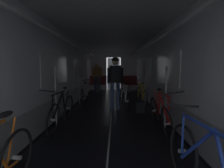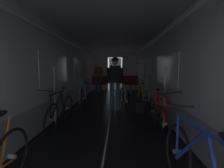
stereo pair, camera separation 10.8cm
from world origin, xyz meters
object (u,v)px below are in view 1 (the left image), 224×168
Objects in this scene: bicycle_yellow at (141,96)px; backpack_on_floor at (141,107)px; bench_seat_far_right at (129,82)px; person_cyclist_aisle at (115,77)px; bicycle_silver at (85,95)px; bicycle_white_in_aisle at (124,97)px; person_standing_near_bench at (97,75)px; bicycle_red at (160,114)px; bench_seat_far_left at (98,82)px; bicycle_black at (62,111)px.

backpack_on_floor is (-0.15, -0.92, -0.21)m from bicycle_yellow.
person_cyclist_aisle is at bearing -100.42° from bench_seat_far_right.
bicycle_silver is 1.01× the size of bicycle_white_in_aisle.
person_standing_near_bench is (0.12, 3.20, 0.59)m from bicycle_silver.
bicycle_red reaches higher than backpack_on_floor.
bicycle_yellow is 0.68m from bicycle_white_in_aisle.
bicycle_white_in_aisle is at bearing -71.76° from bench_seat_far_left.
bicycle_silver is 2.46m from bicycle_black.
bench_seat_far_left is at bearing 111.13° from backpack_on_floor.
bicycle_black is at bearing -133.54° from bicycle_yellow.
bench_seat_far_right is 4.04m from bicycle_white_in_aisle.
bicycle_silver is at bearing 175.21° from bicycle_yellow.
bench_seat_far_left is 0.55m from person_standing_near_bench.
bicycle_yellow is 1.01× the size of bicycle_white_in_aisle.
backpack_on_floor is (0.48, -0.66, -0.21)m from bicycle_white_in_aisle.
person_standing_near_bench is (0.00, -0.38, 0.41)m from bench_seat_far_left.
bench_seat_far_right is at bearing 71.50° from bicycle_black.
person_cyclist_aisle reaches higher than bicycle_black.
bench_seat_far_left and bicycle_silver have the same top height.
backpack_on_floor is at bearing -67.23° from person_standing_near_bench.
person_cyclist_aisle is 4.03m from person_standing_near_bench.
person_standing_near_bench is (-1.95, 3.37, 0.59)m from bicycle_yellow.
backpack_on_floor is at bearing 34.11° from bicycle_black.
bench_seat_far_right is 0.58× the size of bicycle_black.
bench_seat_far_right is 6.23m from bicycle_red.
bench_seat_far_left reaches higher than backpack_on_floor.
bicycle_white_in_aisle is 3.91m from person_standing_near_bench.
bicycle_black is at bearing -92.27° from bicycle_silver.
person_cyclist_aisle is at bearing -150.87° from bicycle_yellow.
bicycle_yellow is 0.98× the size of person_cyclist_aisle.
person_standing_near_bench is 4.72m from backpack_on_floor.
person_cyclist_aisle is (1.14, -0.70, 0.69)m from bicycle_silver.
bicycle_black is 1.00× the size of person_standing_near_bench.
bench_seat_far_left is 0.58× the size of bicycle_black.
bench_seat_far_left is at bearing 108.24° from bicycle_white_in_aisle.
bicycle_yellow is 3.15m from bicycle_black.
bicycle_silver is (-1.92, -3.57, -0.19)m from bench_seat_far_right.
bicycle_red is at bearing -88.22° from bench_seat_far_right.
person_standing_near_bench is 4.96× the size of backpack_on_floor.
person_cyclist_aisle reaches higher than bicycle_red.
bicycle_white_in_aisle is at bearing -157.70° from bicycle_yellow.
bicycle_yellow is 3.94m from person_standing_near_bench.
bicycle_silver is 1.50m from person_cyclist_aisle.
backpack_on_floor is (1.80, -4.29, -0.81)m from person_standing_near_bench.
bench_seat_far_left is at bearing 117.52° from bicycle_yellow.
bicycle_black is at bearing -127.23° from bicycle_white_in_aisle.
bicycle_silver is 3.39m from bicycle_red.
bench_seat_far_left is 1.00× the size of bench_seat_far_right.
bicycle_silver reaches higher than backpack_on_floor.
bicycle_black is at bearing -92.24° from person_standing_near_bench.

